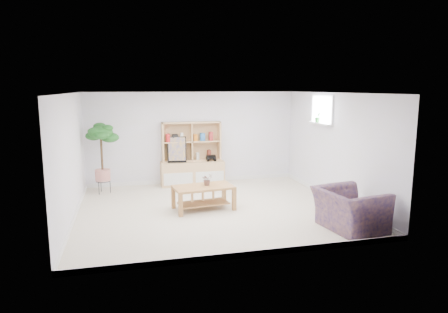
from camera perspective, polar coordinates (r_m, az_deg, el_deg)
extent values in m
cube|color=#C4B193|center=(8.43, -1.52, -7.49)|extent=(5.50, 5.00, 0.01)
cube|color=white|center=(8.05, -1.60, 9.05)|extent=(5.50, 5.00, 0.01)
cube|color=white|center=(10.59, -4.45, 2.69)|extent=(5.50, 0.01, 2.40)
cube|color=white|center=(5.78, 3.74, -3.26)|extent=(5.50, 0.01, 2.40)
cube|color=white|center=(8.04, -21.08, -0.20)|extent=(0.01, 5.00, 2.40)
cube|color=white|center=(9.14, 15.55, 1.23)|extent=(0.01, 5.00, 2.40)
cube|color=white|center=(9.57, 13.50, 4.59)|extent=(0.14, 1.00, 0.04)
imported|color=#156A1E|center=(8.32, -2.44, -3.29)|extent=(0.29, 0.28, 0.25)
imported|color=navy|center=(7.49, 17.55, -6.86)|extent=(1.13, 1.25, 0.83)
imported|color=#235826|center=(9.66, 13.22, 5.51)|extent=(0.17, 0.15, 0.25)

